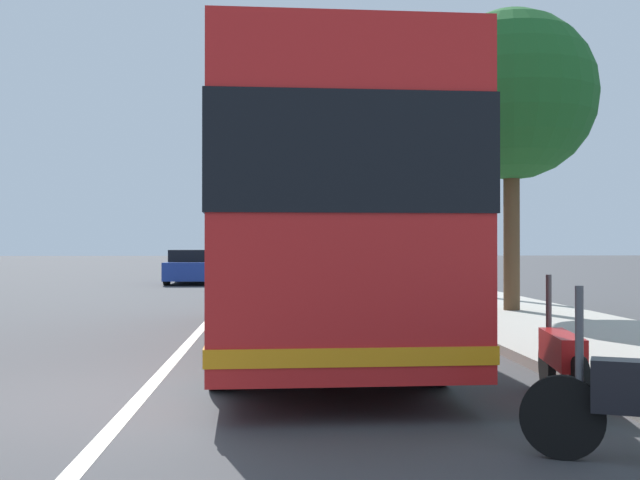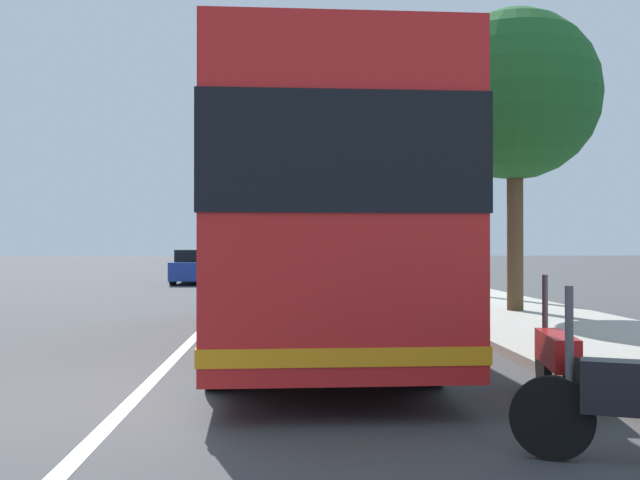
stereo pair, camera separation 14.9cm
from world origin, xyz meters
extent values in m
plane|color=#424244|center=(0.00, 0.00, 0.00)|extent=(220.00, 220.00, 0.00)
cube|color=#B2ADA3|center=(10.00, -6.32, 0.07)|extent=(110.00, 3.60, 0.14)
cube|color=silver|center=(10.00, 0.00, 0.00)|extent=(110.00, 0.16, 0.01)
cube|color=red|center=(4.08, -1.81, 1.94)|extent=(11.09, 2.90, 3.18)
cube|color=black|center=(4.08, -1.81, 2.34)|extent=(11.13, 2.95, 1.04)
cube|color=orange|center=(4.08, -1.81, 0.60)|extent=(11.12, 2.93, 0.16)
cylinder|color=black|center=(7.56, -0.53, 0.50)|extent=(1.01, 0.34, 1.00)
cylinder|color=black|center=(7.64, -2.82, 0.50)|extent=(1.01, 0.34, 1.00)
cylinder|color=black|center=(0.52, -0.80, 0.50)|extent=(1.01, 0.34, 1.00)
cylinder|color=black|center=(0.61, -3.09, 0.50)|extent=(1.01, 0.34, 1.00)
cylinder|color=black|center=(-2.43, -3.43, 0.30)|extent=(0.32, 0.59, 0.61)
cylinder|color=#4C4C51|center=(-2.48, -3.54, 0.90)|extent=(0.06, 0.06, 0.70)
cylinder|color=black|center=(0.21, -4.24, 0.29)|extent=(0.58, 0.16, 0.57)
cylinder|color=black|center=(-1.27, -4.02, 0.29)|extent=(0.58, 0.16, 0.57)
cube|color=red|center=(-0.53, -4.13, 0.54)|extent=(1.15, 0.40, 0.31)
cylinder|color=#4C4C51|center=(0.10, -4.22, 0.89)|extent=(0.06, 0.06, 0.70)
cube|color=gray|center=(31.59, -1.61, 0.55)|extent=(4.49, 1.99, 0.74)
cube|color=black|center=(31.45, -1.60, 1.21)|extent=(2.38, 1.76, 0.58)
cylinder|color=black|center=(33.08, -0.83, 0.32)|extent=(0.65, 0.24, 0.64)
cylinder|color=black|center=(33.02, -2.49, 0.32)|extent=(0.65, 0.24, 0.64)
cylinder|color=black|center=(30.16, -0.72, 0.32)|extent=(0.65, 0.24, 0.64)
cylinder|color=black|center=(30.10, -2.38, 0.32)|extent=(0.65, 0.24, 0.64)
cube|color=navy|center=(24.11, 1.94, 0.53)|extent=(4.38, 1.96, 0.71)
cube|color=black|center=(24.04, 1.94, 1.13)|extent=(2.18, 1.76, 0.47)
cylinder|color=black|center=(22.66, 1.13, 0.32)|extent=(0.64, 0.23, 0.64)
cylinder|color=black|center=(22.70, 2.82, 0.32)|extent=(0.64, 0.23, 0.64)
cylinder|color=black|center=(25.52, 1.06, 0.32)|extent=(0.64, 0.23, 0.64)
cylinder|color=black|center=(25.56, 2.76, 0.32)|extent=(0.64, 0.23, 0.64)
cylinder|color=brown|center=(8.87, -6.48, 1.85)|extent=(0.35, 0.35, 3.71)
sphere|color=#1E5B26|center=(8.87, -6.48, 4.81)|extent=(3.69, 3.69, 3.69)
cylinder|color=slate|center=(16.99, -5.91, 4.36)|extent=(0.29, 0.29, 8.72)
camera|label=1|loc=(-8.04, -1.37, 1.54)|focal=44.47mm
camera|label=2|loc=(-8.05, -1.52, 1.54)|focal=44.47mm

